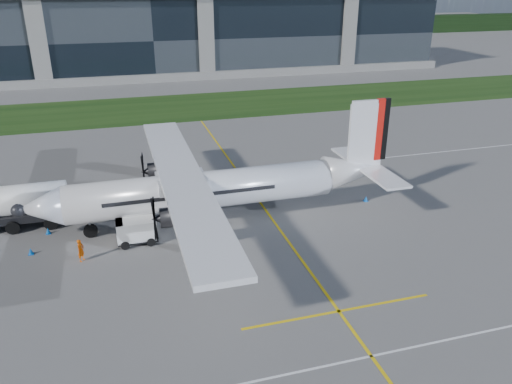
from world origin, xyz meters
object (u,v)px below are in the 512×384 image
fuel_tanker_truck (1,208)px  safety_cone_nose_stbd (48,231)px  ground_crew_person (81,249)px  safety_cone_stbdwing (162,163)px  safety_cone_tail (366,199)px  baggage_tug (137,231)px  safety_cone_nose_port (31,251)px  turboprop_aircraft (216,168)px

fuel_tanker_truck → safety_cone_nose_stbd: 4.23m
ground_crew_person → safety_cone_stbdwing: (7.61, 18.04, -0.70)m
safety_cone_tail → safety_cone_nose_stbd: size_ratio=1.00×
ground_crew_person → baggage_tug: bearing=-33.2°
baggage_tug → safety_cone_nose_port: (-7.48, 0.33, -0.68)m
turboprop_aircraft → fuel_tanker_truck: turboprop_aircraft is taller
safety_cone_stbdwing → safety_cone_nose_stbd: same height
ground_crew_person → safety_cone_nose_stbd: (-2.64, 4.96, -0.70)m
fuel_tanker_truck → safety_cone_nose_port: size_ratio=18.40×
ground_crew_person → safety_cone_nose_stbd: bearing=62.4°
safety_cone_stbdwing → safety_cone_nose_port: size_ratio=1.00×
fuel_tanker_truck → baggage_tug: size_ratio=2.98×
safety_cone_stbdwing → safety_cone_tail: bearing=-41.4°
safety_cone_nose_port → safety_cone_nose_stbd: same height
turboprop_aircraft → safety_cone_tail: size_ratio=61.43×
ground_crew_person → safety_cone_stbdwing: ground_crew_person is taller
fuel_tanker_truck → ground_crew_person: (6.02, -7.03, -0.78)m
turboprop_aircraft → ground_crew_person: size_ratio=16.24×
safety_cone_tail → turboprop_aircraft: bearing=-179.3°
turboprop_aircraft → safety_cone_tail: turboprop_aircraft is taller
fuel_tanker_truck → ground_crew_person: fuel_tanker_truck is taller
fuel_tanker_truck → ground_crew_person: size_ratio=4.86×
safety_cone_tail → safety_cone_nose_port: bearing=-176.5°
safety_cone_tail → safety_cone_nose_stbd: (-26.57, 1.31, 0.00)m
turboprop_aircraft → baggage_tug: bearing=-164.2°
safety_cone_nose_port → safety_cone_tail: (27.48, 1.69, 0.00)m
fuel_tanker_truck → safety_cone_tail: bearing=-6.4°
turboprop_aircraft → baggage_tug: 7.70m
baggage_tug → turboprop_aircraft: bearing=15.8°
baggage_tug → safety_cone_nose_port: bearing=177.5°
baggage_tug → safety_cone_nose_stbd: baggage_tug is taller
safety_cone_nose_port → baggage_tug: bearing=-2.5°
safety_cone_tail → fuel_tanker_truck: bearing=173.6°
safety_cone_tail → baggage_tug: bearing=-174.2°
ground_crew_person → safety_cone_nose_port: bearing=95.5°
turboprop_aircraft → ground_crew_person: 11.60m
turboprop_aircraft → safety_cone_nose_stbd: bearing=173.5°
baggage_tug → safety_cone_nose_stbd: 7.40m
turboprop_aircraft → safety_cone_stbdwing: bearing=101.0°
baggage_tug → ground_crew_person: 4.25m
fuel_tanker_truck → safety_cone_tail: (29.94, -3.38, -1.47)m
safety_cone_stbdwing → fuel_tanker_truck: bearing=-141.1°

